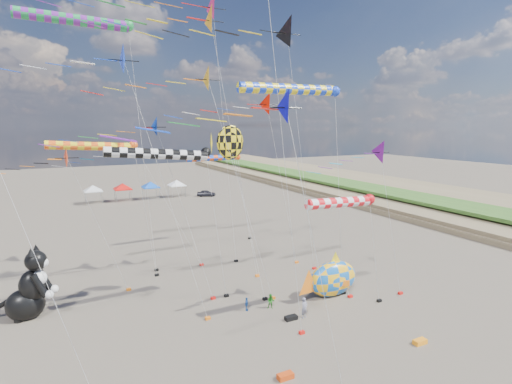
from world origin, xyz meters
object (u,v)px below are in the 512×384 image
Objects in this scene: child_blue at (247,304)px; child_green at (271,301)px; fish_inflatable at (332,279)px; person_adult at (304,308)px; cat_inflatable at (28,282)px; parked_car at (206,193)px.

child_green is at bearing -67.39° from child_blue.
person_adult is (-4.14, -2.17, -0.67)m from fish_inflatable.
cat_inflatable reaches higher than child_blue.
cat_inflatable reaches higher than child_green.
fish_inflatable is at bearing -56.99° from child_blue.
fish_inflatable is 4.72m from person_adult.
person_adult is 2.77m from child_green.
cat_inflatable is 5.14× the size of child_blue.
fish_inflatable is 48.52m from parked_car.
person_adult reaches higher than parked_car.
cat_inflatable is 3.50× the size of person_adult.
parked_car is (6.61, 48.06, -0.82)m from fish_inflatable.
child_blue is (14.30, -6.18, -2.13)m from cat_inflatable.
cat_inflatable reaches higher than parked_car.
parked_car is (13.97, 47.37, 0.09)m from child_blue.
child_blue is at bearing -3.80° from cat_inflatable.
fish_inflatable is at bearing 1.98° from cat_inflatable.
fish_inflatable is at bearing 29.61° from child_green.
child_blue is at bearing -169.98° from parked_car.
parked_car is (10.75, 50.23, -0.15)m from person_adult.
fish_inflatable reaches higher than child_blue.
cat_inflatable is 17.54m from child_green.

